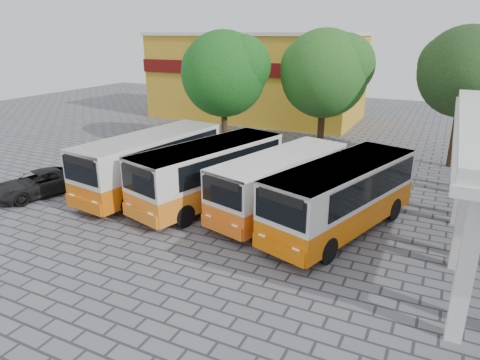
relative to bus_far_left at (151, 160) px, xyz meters
The scene contains 10 objects.
ground 8.12m from the bus_far_left, 25.22° to the right, with size 90.00×90.00×0.00m, color slate.
shophouse_block 23.06m from the bus_far_left, 99.65° to the left, with size 20.40×10.40×8.30m.
bus_far_left is the anchor object (origin of this frame).
bus_centre_left 3.64m from the bus_far_left, ahead, with size 4.82×9.06×3.09m.
bus_centre_right 7.29m from the bus_far_left, ahead, with size 4.49×8.53×2.91m.
bus_far_right 10.38m from the bus_far_left, ahead, with size 5.08×9.09×3.08m.
tree_left 10.07m from the bus_far_left, 92.28° to the left, with size 6.23×5.94×8.53m.
tree_middle 14.20m from the bus_far_left, 64.22° to the left, with size 6.41×6.10×8.64m.
tree_right 19.68m from the bus_far_left, 40.36° to the left, with size 5.84×5.56×8.80m.
parked_car 6.12m from the bus_far_left, 149.86° to the right, with size 2.19×4.75×1.32m, color black.
Camera 1 is at (6.80, -14.29, 8.32)m, focal length 32.00 mm.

